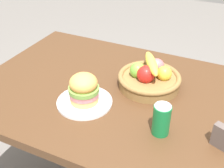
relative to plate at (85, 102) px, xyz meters
name	(u,v)px	position (x,y,z in m)	size (l,w,h in m)	color
dining_table	(126,111)	(0.14, 0.15, -0.11)	(1.40, 0.90, 0.75)	#4C301C
plate	(85,102)	(0.00, 0.00, 0.00)	(0.24, 0.24, 0.01)	white
sandwich	(84,88)	(0.00, 0.00, 0.07)	(0.13, 0.13, 0.13)	#DBAD60
soda_can	(161,120)	(0.35, -0.04, 0.06)	(0.07, 0.07, 0.13)	#147238
fruit_basket	(149,77)	(0.20, 0.24, 0.04)	(0.29, 0.29, 0.14)	olive
napkin_holder	(221,136)	(0.56, -0.01, 0.04)	(0.06, 0.03, 0.09)	#594C47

